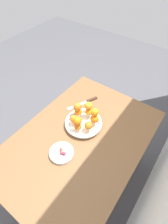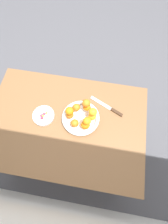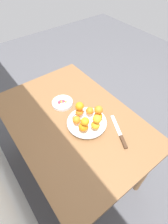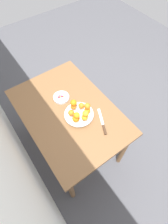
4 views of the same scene
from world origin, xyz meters
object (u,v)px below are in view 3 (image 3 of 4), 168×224
at_px(fruit_bowl, 87,123).
at_px(knife, 120,134).
at_px(orange_2, 98,116).
at_px(orange_8, 99,110).
at_px(candy_dish, 62,103).
at_px(candy_ball_2, 61,101).
at_px(orange_1, 95,125).
at_px(candy_ball_6, 62,101).
at_px(candy_ball_5, 64,101).
at_px(orange_5, 77,120).
at_px(dining_table, 73,127).
at_px(orange_0, 83,127).
at_px(candy_ball_3, 62,101).
at_px(orange_7, 97,119).
at_px(candy_ball_1, 66,102).
at_px(orange_6, 80,106).
at_px(orange_9, 85,121).
at_px(orange_4, 79,112).
at_px(orange_3, 90,111).
at_px(candy_ball_4, 61,101).
at_px(candy_ball_7, 62,101).
at_px(candy_ball_0, 59,102).

height_order(fruit_bowl, knife, fruit_bowl).
xyz_separation_m(orange_2, orange_8, (0.00, -0.00, 0.05)).
distance_m(candy_dish, candy_ball_2, 0.02).
bearing_deg(orange_1, candy_ball_6, 5.55).
bearing_deg(candy_ball_5, orange_5, 168.98).
bearing_deg(candy_dish, dining_table, 170.67).
height_order(orange_0, candy_ball_3, orange_0).
relative_size(orange_0, orange_7, 1.10).
distance_m(orange_1, orange_2, 0.07).
distance_m(orange_1, orange_5, 0.12).
xyz_separation_m(candy_dish, candy_ball_1, (-0.02, -0.02, 0.02)).
height_order(orange_2, candy_ball_6, orange_2).
relative_size(orange_0, orange_6, 1.06).
bearing_deg(orange_2, candy_ball_1, 15.19).
height_order(fruit_bowl, orange_9, orange_9).
height_order(orange_4, orange_5, same).
bearing_deg(candy_ball_2, orange_0, 174.31).
bearing_deg(fruit_bowl, candy_ball_3, 4.65).
bearing_deg(orange_3, candy_ball_3, 18.72).
distance_m(orange_4, orange_8, 0.13).
xyz_separation_m(candy_ball_4, knife, (-0.45, -0.15, -0.03)).
xyz_separation_m(orange_1, candy_ball_7, (0.33, 0.03, -0.04)).
distance_m(fruit_bowl, orange_1, 0.09).
xyz_separation_m(orange_0, candy_ball_1, (0.28, -0.05, -0.04)).
distance_m(orange_2, candy_ball_6, 0.30).
xyz_separation_m(fruit_bowl, orange_4, (0.07, 0.01, 0.04)).
xyz_separation_m(orange_0, orange_3, (0.08, -0.11, -0.00)).
height_order(dining_table, candy_ball_1, candy_ball_1).
xyz_separation_m(dining_table, orange_8, (-0.13, -0.12, 0.21)).
height_order(candy_ball_1, candy_ball_5, candy_ball_5).
relative_size(orange_9, candy_ball_5, 2.70).
distance_m(orange_5, candy_ball_0, 0.23).
height_order(dining_table, candy_ball_3, candy_ball_3).
bearing_deg(candy_ball_3, orange_8, -162.42).
bearing_deg(orange_2, orange_6, 35.69).
relative_size(orange_5, candy_ball_2, 3.13).
bearing_deg(dining_table, knife, -149.60).
relative_size(orange_6, orange_8, 1.02).
height_order(orange_5, candy_ball_0, orange_5).
xyz_separation_m(orange_1, orange_5, (0.10, 0.07, -0.00)).
bearing_deg(candy_ball_7, candy_ball_2, 66.97).
bearing_deg(candy_ball_2, orange_1, -173.53).
xyz_separation_m(orange_8, orange_9, (-0.02, 0.12, 0.00)).
bearing_deg(dining_table, orange_0, 175.45).
relative_size(orange_3, orange_5, 0.99).
relative_size(orange_1, candy_ball_4, 2.89).
distance_m(orange_9, candy_ball_6, 0.32).
distance_m(orange_9, candy_ball_4, 0.33).
xyz_separation_m(dining_table, fruit_bowl, (-0.10, -0.05, 0.11)).
relative_size(orange_2, orange_6, 0.97).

